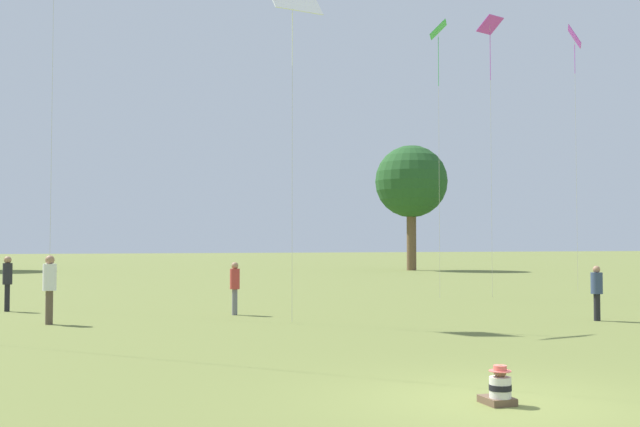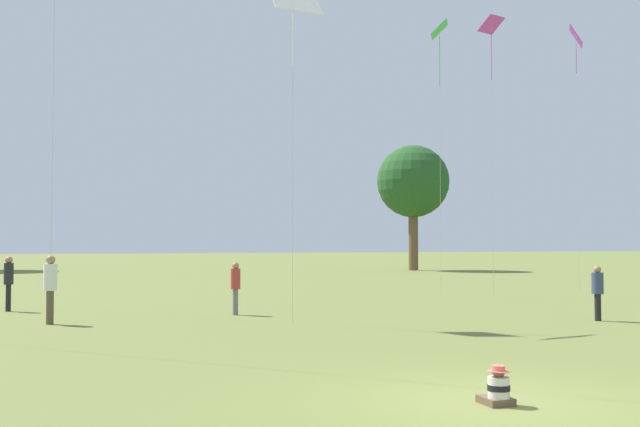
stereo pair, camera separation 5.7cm
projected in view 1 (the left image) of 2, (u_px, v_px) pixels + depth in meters
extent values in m
plane|color=olive|center=(495.00, 403.00, 10.28)|extent=(300.00, 300.00, 0.00)
cube|color=brown|center=(497.00, 400.00, 10.19)|extent=(0.38, 0.47, 0.10)
cylinder|color=silver|center=(500.00, 387.00, 10.12)|extent=(0.30, 0.30, 0.28)
cylinder|color=black|center=(500.00, 387.00, 10.12)|extent=(0.32, 0.32, 0.08)
sphere|color=brown|center=(500.00, 371.00, 10.13)|extent=(0.18, 0.18, 0.18)
cylinder|color=#E0665B|center=(500.00, 371.00, 10.13)|extent=(0.30, 0.30, 0.01)
cylinder|color=#E0665B|center=(500.00, 368.00, 10.13)|extent=(0.18, 0.18, 0.08)
cylinder|color=black|center=(7.00, 298.00, 23.93)|extent=(0.22, 0.22, 0.86)
cylinder|color=#232328|center=(8.00, 274.00, 23.96)|extent=(0.39, 0.39, 0.68)
sphere|color=#A37556|center=(8.00, 260.00, 23.98)|extent=(0.23, 0.23, 0.23)
cylinder|color=brown|center=(49.00, 308.00, 20.14)|extent=(0.26, 0.26, 0.91)
cylinder|color=silver|center=(50.00, 277.00, 20.17)|extent=(0.47, 0.47, 0.72)
sphere|color=#A37556|center=(50.00, 260.00, 20.19)|extent=(0.25, 0.25, 0.25)
cylinder|color=black|center=(597.00, 307.00, 21.08)|extent=(0.25, 0.25, 0.76)
cylinder|color=#334260|center=(597.00, 283.00, 21.11)|extent=(0.46, 0.46, 0.60)
sphere|color=#A37556|center=(596.00, 269.00, 21.12)|extent=(0.21, 0.21, 0.21)
cylinder|color=slate|center=(235.00, 302.00, 22.78)|extent=(0.23, 0.23, 0.79)
cylinder|color=#B23833|center=(235.00, 279.00, 22.81)|extent=(0.42, 0.42, 0.62)
sphere|color=#A37556|center=(235.00, 266.00, 22.83)|extent=(0.21, 0.21, 0.21)
cube|color=#B738C6|center=(574.00, 37.00, 33.63)|extent=(1.06, 1.15, 0.90)
cylinder|color=#B738C6|center=(575.00, 59.00, 33.59)|extent=(0.02, 0.02, 1.32)
cylinder|color=#BCB7A8|center=(576.00, 164.00, 33.40)|extent=(0.01, 0.01, 11.48)
cylinder|color=#BCB7A8|center=(53.00, 42.00, 24.74)|extent=(0.01, 0.01, 17.72)
cube|color=green|center=(438.00, 30.00, 30.25)|extent=(1.01, 1.08, 0.62)
cylinder|color=green|center=(438.00, 61.00, 30.20)|extent=(0.02, 0.02, 2.00)
cylinder|color=#BCB7A8|center=(439.00, 163.00, 30.04)|extent=(0.01, 0.01, 10.83)
cube|color=#B738C6|center=(490.00, 25.00, 30.52)|extent=(1.07, 0.96, 0.55)
cylinder|color=#B738C6|center=(490.00, 56.00, 30.47)|extent=(0.02, 0.02, 1.96)
cylinder|color=#BCB7A8|center=(491.00, 160.00, 30.31)|extent=(0.01, 0.01, 11.11)
cylinder|color=white|center=(292.00, 39.00, 21.06)|extent=(0.02, 0.02, 1.50)
cylinder|color=#BCB7A8|center=(292.00, 157.00, 20.93)|extent=(0.01, 0.01, 9.20)
cylinder|color=brown|center=(411.00, 236.00, 59.90)|extent=(0.76, 0.76, 5.54)
sphere|color=#235123|center=(411.00, 181.00, 60.07)|extent=(5.80, 5.80, 5.80)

